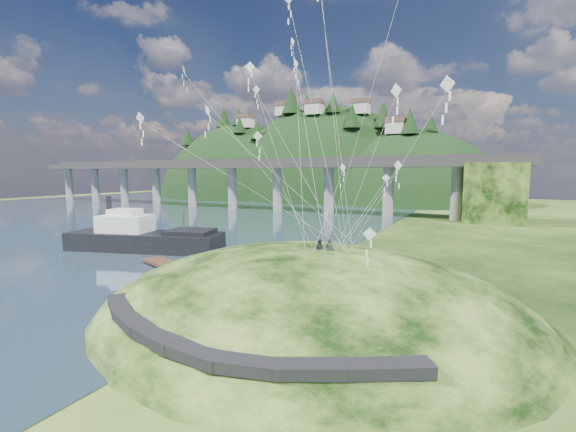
% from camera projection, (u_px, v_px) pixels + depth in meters
% --- Properties ---
extents(ground, '(320.00, 320.00, 0.00)m').
position_uv_depth(ground, '(214.00, 302.00, 32.79)').
color(ground, black).
rests_on(ground, ground).
extents(water, '(240.00, 240.00, 0.00)m').
position_uv_depth(water, '(51.00, 218.00, 91.86)').
color(water, '#304758').
rests_on(water, ground).
extents(grass_hill, '(36.00, 32.00, 13.00)m').
position_uv_depth(grass_hill, '(310.00, 328.00, 31.12)').
color(grass_hill, black).
rests_on(grass_hill, ground).
extents(footpath, '(22.29, 5.84, 0.83)m').
position_uv_depth(footpath, '(212.00, 340.00, 20.56)').
color(footpath, black).
rests_on(footpath, ground).
extents(bridge, '(160.00, 11.00, 15.00)m').
position_uv_depth(bridge, '(295.00, 177.00, 105.64)').
color(bridge, '#2D2B2B').
rests_on(bridge, ground).
extents(far_ridge, '(153.00, 70.00, 94.50)m').
position_uv_depth(far_ridge, '(313.00, 216.00, 161.43)').
color(far_ridge, black).
rests_on(far_ridge, ground).
extents(work_barge, '(22.61, 11.76, 7.63)m').
position_uv_depth(work_barge, '(143.00, 237.00, 54.38)').
color(work_barge, black).
rests_on(work_barge, ground).
extents(wooden_dock, '(13.60, 6.54, 0.98)m').
position_uv_depth(wooden_dock, '(177.00, 268.00, 42.57)').
color(wooden_dock, '#3B2418').
rests_on(wooden_dock, ground).
extents(kite_flyers, '(1.63, 0.91, 1.81)m').
position_uv_depth(kite_flyers, '(324.00, 239.00, 30.08)').
color(kite_flyers, '#23262F').
rests_on(kite_flyers, ground).
extents(kite_swarm, '(21.61, 18.00, 19.87)m').
position_uv_depth(kite_swarm, '(305.00, 87.00, 28.89)').
color(kite_swarm, silver).
rests_on(kite_swarm, ground).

